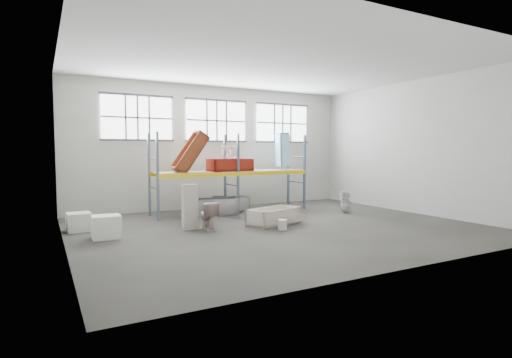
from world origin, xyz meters
TOP-DOWN VIEW (x-y plane):
  - floor at (0.00, 0.00)m, footprint 12.00×10.00m
  - ceiling at (0.00, 0.00)m, footprint 12.00×10.00m
  - wall_back at (0.00, 5.05)m, footprint 12.00×0.10m
  - wall_front at (0.00, -5.05)m, footprint 12.00×0.10m
  - wall_left at (-6.05, 0.00)m, footprint 0.10×10.00m
  - wall_right at (6.05, 0.00)m, footprint 0.10×10.00m
  - window_left at (-3.20, 4.94)m, footprint 2.60×0.04m
  - window_mid at (0.00, 4.94)m, footprint 2.60×0.04m
  - window_right at (3.20, 4.94)m, footprint 2.60×0.04m
  - rack_upright_la at (-3.00, 2.90)m, footprint 0.08×0.08m
  - rack_upright_lb at (-3.00, 4.10)m, footprint 0.08×0.08m
  - rack_upright_ma at (0.00, 2.90)m, footprint 0.08×0.08m
  - rack_upright_mb at (0.00, 4.10)m, footprint 0.08×0.08m
  - rack_upright_ra at (3.00, 2.90)m, footprint 0.08×0.08m
  - rack_upright_rb at (3.00, 4.10)m, footprint 0.08×0.08m
  - rack_beam_front at (0.00, 2.90)m, footprint 6.00×0.10m
  - rack_beam_back at (0.00, 4.10)m, footprint 6.00×0.10m
  - shelf_deck at (0.00, 3.50)m, footprint 5.90×1.10m
  - wet_patch at (0.00, 2.70)m, footprint 1.80×1.80m
  - bathtub_beige at (0.09, 0.47)m, footprint 1.94×1.32m
  - cistern_spare at (1.06, 0.72)m, footprint 0.44×0.25m
  - sink_in_tub at (0.64, 0.51)m, footprint 0.56×0.56m
  - toilet_beige at (-2.07, 0.69)m, footprint 0.53×0.86m
  - cistern_tall at (-2.55, 0.96)m, footprint 0.44×0.29m
  - toilet_white at (3.74, 1.24)m, footprint 0.49×0.48m
  - steel_tub_left at (-0.77, 3.24)m, footprint 1.75×1.05m
  - steel_tub_right at (0.11, 3.88)m, footprint 1.66×1.19m
  - rust_tub_flat at (-0.11, 3.38)m, footprint 1.72×0.91m
  - rust_tub_tilted at (-1.69, 3.40)m, footprint 1.34×0.81m
  - sink_on_shelf at (-0.23, 3.24)m, footprint 0.58×0.45m
  - blue_tub_upright at (2.44, 3.71)m, footprint 0.57×0.74m
  - bucket at (-0.15, -0.45)m, footprint 0.32×0.32m
  - carton_near at (-4.95, 0.82)m, footprint 0.74×0.64m
  - carton_far at (-5.52, 2.25)m, footprint 0.68×0.68m

SIDE VIEW (x-z plane):
  - floor at x=0.00m, z-range -0.10..0.00m
  - wet_patch at x=0.00m, z-range 0.00..0.00m
  - bucket at x=-0.15m, z-range 0.00..0.31m
  - sink_in_tub at x=0.64m, z-range 0.09..0.23m
  - bathtub_beige at x=0.09m, z-range 0.00..0.52m
  - carton_far at x=-5.52m, z-range 0.00..0.54m
  - steel_tub_right at x=0.11m, z-range 0.00..0.55m
  - cistern_spare at x=1.06m, z-range 0.08..0.48m
  - steel_tub_left at x=-0.77m, z-range 0.00..0.60m
  - carton_near at x=-4.95m, z-range 0.00..0.62m
  - toilet_white at x=3.74m, z-range 0.00..0.83m
  - toilet_beige at x=-2.07m, z-range 0.00..0.84m
  - cistern_tall at x=-2.55m, z-range 0.00..1.36m
  - rack_upright_la at x=-3.00m, z-range 0.00..3.00m
  - rack_upright_lb at x=-3.00m, z-range 0.00..3.00m
  - rack_upright_ma at x=0.00m, z-range 0.00..3.00m
  - rack_upright_mb at x=0.00m, z-range 0.00..3.00m
  - rack_upright_ra at x=3.00m, z-range 0.00..3.00m
  - rack_upright_rb at x=3.00m, z-range 0.00..3.00m
  - rack_beam_front at x=0.00m, z-range 1.43..1.57m
  - rack_beam_back at x=0.00m, z-range 1.43..1.57m
  - shelf_deck at x=0.00m, z-range 1.57..1.59m
  - rust_tub_flat at x=-0.11m, z-range 1.59..2.05m
  - sink_on_shelf at x=-0.23m, z-range 1.84..2.35m
  - rust_tub_tilted at x=-1.69m, z-range 1.49..3.10m
  - blue_tub_upright at x=2.44m, z-range 1.68..3.11m
  - wall_back at x=0.00m, z-range 0.00..5.00m
  - wall_front at x=0.00m, z-range 0.00..5.00m
  - wall_left at x=-6.05m, z-range 0.00..5.00m
  - wall_right at x=6.05m, z-range 0.00..5.00m
  - window_left at x=-3.20m, z-range 2.80..4.40m
  - window_mid at x=0.00m, z-range 2.80..4.40m
  - window_right at x=3.20m, z-range 2.80..4.40m
  - ceiling at x=0.00m, z-range 5.00..5.10m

